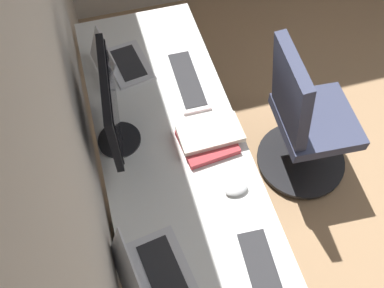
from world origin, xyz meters
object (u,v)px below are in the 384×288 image
at_px(keyboard_spare, 187,80).
at_px(mouse_main, 236,189).
at_px(book_stack_near, 209,138).
at_px(laptop_leftmost, 149,272).
at_px(laptop_center, 118,62).
at_px(office_chair, 304,123).
at_px(monitor_primary, 112,107).
at_px(drawer_pedestal, 189,250).
at_px(keyboard_main, 264,278).

relative_size(keyboard_spare, mouse_main, 4.06).
height_order(keyboard_spare, book_stack_near, book_stack_near).
relative_size(laptop_leftmost, laptop_center, 1.01).
height_order(laptop_leftmost, laptop_center, laptop_leftmost).
bearing_deg(laptop_center, book_stack_near, -151.30).
bearing_deg(office_chair, laptop_leftmost, 123.68).
bearing_deg(monitor_primary, book_stack_near, -106.89).
relative_size(keyboard_spare, book_stack_near, 1.41).
bearing_deg(book_stack_near, laptop_leftmost, 143.05).
xyz_separation_m(drawer_pedestal, mouse_main, (0.07, -0.23, 0.40)).
xyz_separation_m(keyboard_main, mouse_main, (0.39, -0.02, 0.01)).
distance_m(keyboard_spare, mouse_main, 0.66).
xyz_separation_m(laptop_leftmost, office_chair, (0.67, -1.01, -0.32)).
distance_m(monitor_primary, keyboard_main, 0.92).
xyz_separation_m(monitor_primary, keyboard_main, (-0.79, -0.41, -0.24)).
height_order(monitor_primary, laptop_leftmost, monitor_primary).
bearing_deg(laptop_center, mouse_main, -157.48).
relative_size(drawer_pedestal, monitor_primary, 1.47).
xyz_separation_m(keyboard_spare, book_stack_near, (-0.39, 0.00, 0.02)).
relative_size(laptop_center, keyboard_spare, 0.80).
relative_size(monitor_primary, laptop_leftmost, 1.39).
bearing_deg(drawer_pedestal, laptop_center, 7.42).
relative_size(drawer_pedestal, laptop_leftmost, 2.04).
xyz_separation_m(book_stack_near, office_chair, (0.14, -0.61, -0.30)).
bearing_deg(laptop_center, drawer_pedestal, -172.58).
bearing_deg(drawer_pedestal, laptop_leftmost, 131.38).
height_order(monitor_primary, keyboard_spare, monitor_primary).
xyz_separation_m(drawer_pedestal, laptop_leftmost, (-0.18, 0.21, 0.43)).
bearing_deg(mouse_main, laptop_leftmost, 120.18).
bearing_deg(laptop_leftmost, drawer_pedestal, -48.62).
relative_size(laptop_leftmost, mouse_main, 3.27).
height_order(laptop_leftmost, keyboard_main, laptop_leftmost).
distance_m(drawer_pedestal, monitor_primary, 0.82).
relative_size(laptop_center, mouse_main, 3.23).
xyz_separation_m(monitor_primary, mouse_main, (-0.40, -0.43, -0.24)).
height_order(laptop_center, book_stack_near, laptop_center).
distance_m(mouse_main, book_stack_near, 0.28).
bearing_deg(keyboard_main, laptop_center, 15.02).
height_order(monitor_primary, keyboard_main, monitor_primary).
height_order(laptop_leftmost, office_chair, office_chair).
bearing_deg(office_chair, keyboard_spare, 68.18).
distance_m(laptop_center, mouse_main, 0.92).
bearing_deg(mouse_main, keyboard_spare, 3.13).
relative_size(laptop_center, book_stack_near, 1.12).
relative_size(keyboard_main, office_chair, 0.44).
xyz_separation_m(drawer_pedestal, keyboard_main, (-0.31, -0.21, 0.39)).
xyz_separation_m(keyboard_main, keyboard_spare, (1.05, 0.02, 0.00)).
xyz_separation_m(laptop_center, keyboard_spare, (-0.19, -0.32, -0.04)).
xyz_separation_m(laptop_leftmost, keyboard_main, (-0.13, -0.42, -0.04)).
bearing_deg(laptop_center, keyboard_main, -164.98).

